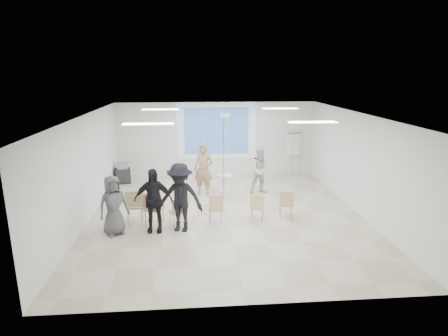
{
  "coord_description": "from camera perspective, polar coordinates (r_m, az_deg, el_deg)",
  "views": [
    {
      "loc": [
        -0.93,
        -10.49,
        4.18
      ],
      "look_at": [
        0.0,
        0.8,
        1.25
      ],
      "focal_mm": 30.0,
      "sensor_mm": 36.0,
      "label": 1
    }
  ],
  "objects": [
    {
      "name": "chair_right_far",
      "position": [
        11.02,
        9.48,
        -5.19
      ],
      "size": [
        0.46,
        0.49,
        0.86
      ],
      "rotation": [
        0.0,
        0.0,
        -0.15
      ],
      "color": "tan",
      "rests_on": "floor"
    },
    {
      "name": "wall_back",
      "position": [
        15.31,
        -1.16,
        4.41
      ],
      "size": [
        8.0,
        0.1,
        3.0
      ],
      "primitive_type": "cube",
      "color": "silver",
      "rests_on": "floor"
    },
    {
      "name": "chair_left_inner",
      "position": [
        10.4,
        -7.05,
        -6.37
      ],
      "size": [
        0.52,
        0.54,
        0.84
      ],
      "rotation": [
        0.0,
        0.0,
        0.37
      ],
      "color": "tan",
      "rests_on": "floor"
    },
    {
      "name": "ceiling_projector",
      "position": [
        12.12,
        0.2,
        7.43
      ],
      "size": [
        0.3,
        0.25,
        3.0
      ],
      "color": "white",
      "rests_on": "ceiling"
    },
    {
      "name": "av_cart",
      "position": [
        14.87,
        -15.17,
        -0.84
      ],
      "size": [
        0.64,
        0.56,
        0.81
      ],
      "rotation": [
        0.0,
        0.0,
        0.27
      ],
      "color": "black",
      "rests_on": "floor"
    },
    {
      "name": "wall_left",
      "position": [
        11.27,
        -20.63,
        -0.21
      ],
      "size": [
        0.1,
        9.0,
        3.0
      ],
      "primitive_type": "cube",
      "color": "silver",
      "rests_on": "floor"
    },
    {
      "name": "player_left",
      "position": [
        12.83,
        -3.15,
        0.27
      ],
      "size": [
        0.86,
        0.7,
        2.06
      ],
      "primitive_type": "imported",
      "rotation": [
        0.0,
        0.0,
        -0.28
      ],
      "color": "tan",
      "rests_on": "floor"
    },
    {
      "name": "red_jacket",
      "position": [
        10.36,
        -10.79,
        -5.29
      ],
      "size": [
        0.4,
        0.21,
        0.37
      ],
      "primitive_type": "cube",
      "rotation": [
        0.0,
        0.0,
        -0.34
      ],
      "color": "#A82714",
      "rests_on": "chair_left_mid"
    },
    {
      "name": "ceiling",
      "position": [
        10.6,
        0.36,
        8.37
      ],
      "size": [
        8.0,
        9.0,
        0.1
      ],
      "primitive_type": "cube",
      "color": "white",
      "rests_on": "wall_back"
    },
    {
      "name": "audience_left",
      "position": [
        10.07,
        -10.77,
        -4.18
      ],
      "size": [
        1.2,
        0.76,
        2.0
      ],
      "primitive_type": "imported",
      "rotation": [
        0.0,
        0.0,
        -0.06
      ],
      "color": "black",
      "rests_on": "floor"
    },
    {
      "name": "audience_outer",
      "position": [
        10.18,
        -16.54,
        -4.96
      ],
      "size": [
        1.05,
        0.95,
        1.79
      ],
      "primitive_type": "imported",
      "rotation": [
        0.0,
        0.0,
        0.57
      ],
      "color": "#55555A",
      "rests_on": "floor"
    },
    {
      "name": "fluor_panel_se",
      "position": [
        9.54,
        13.33,
        6.82
      ],
      "size": [
        1.2,
        0.3,
        0.02
      ],
      "primitive_type": "cube",
      "color": "white",
      "rests_on": "ceiling"
    },
    {
      "name": "controller_left",
      "position": [
        13.0,
        -2.4,
        1.95
      ],
      "size": [
        0.06,
        0.11,
        0.04
      ],
      "primitive_type": "cube",
      "rotation": [
        0.0,
        0.0,
        -0.28
      ],
      "color": "white",
      "rests_on": "player_left"
    },
    {
      "name": "laptop",
      "position": [
        10.49,
        -7.17,
        -6.44
      ],
      "size": [
        0.37,
        0.32,
        0.02
      ],
      "primitive_type": "imported",
      "rotation": [
        0.0,
        0.0,
        3.52
      ],
      "color": "black",
      "rests_on": "chair_left_inner"
    },
    {
      "name": "chair_center",
      "position": [
        10.53,
        -1.27,
        -5.91
      ],
      "size": [
        0.42,
        0.45,
        0.86
      ],
      "rotation": [
        0.0,
        0.0,
        0.05
      ],
      "color": "tan",
      "rests_on": "floor"
    },
    {
      "name": "fluor_panel_sw",
      "position": [
        9.14,
        -11.46,
        6.6
      ],
      "size": [
        1.2,
        0.3,
        0.02
      ],
      "primitive_type": "cube",
      "color": "white",
      "rests_on": "ceiling"
    },
    {
      "name": "flipchart_easel",
      "position": [
        15.56,
        10.68,
        3.61
      ],
      "size": [
        0.75,
        0.58,
        1.77
      ],
      "rotation": [
        0.0,
        0.0,
        0.22
      ],
      "color": "#96999E",
      "rests_on": "floor"
    },
    {
      "name": "projection_halo",
      "position": [
        15.19,
        -1.15,
        5.67
      ],
      "size": [
        3.2,
        0.01,
        2.3
      ],
      "primitive_type": "cube",
      "color": "silver",
      "rests_on": "wall_back"
    },
    {
      "name": "projection_image",
      "position": [
        15.17,
        -1.15,
        5.66
      ],
      "size": [
        2.6,
        0.01,
        1.9
      ],
      "primitive_type": "cube",
      "color": "#3058A6",
      "rests_on": "wall_back"
    },
    {
      "name": "wall_right",
      "position": [
        11.92,
        20.13,
        0.6
      ],
      "size": [
        0.1,
        9.0,
        3.0
      ],
      "primitive_type": "cube",
      "color": "silver",
      "rests_on": "floor"
    },
    {
      "name": "controller_right",
      "position": [
        13.25,
        4.74,
        1.65
      ],
      "size": [
        0.05,
        0.13,
        0.04
      ],
      "primitive_type": "cube",
      "rotation": [
        0.0,
        0.0,
        0.08
      ],
      "color": "silver",
      "rests_on": "player_right"
    },
    {
      "name": "fluor_panel_nw",
      "position": [
        12.6,
        -9.67,
        8.78
      ],
      "size": [
        1.2,
        0.3,
        0.02
      ],
      "primitive_type": "cube",
      "color": "white",
      "rests_on": "ceiling"
    },
    {
      "name": "chair_left_mid",
      "position": [
        10.54,
        -10.82,
        -5.8
      ],
      "size": [
        0.59,
        0.61,
        0.96
      ],
      "rotation": [
        0.0,
        0.0,
        -0.34
      ],
      "color": "tan",
      "rests_on": "floor"
    },
    {
      "name": "floor",
      "position": [
        11.35,
        0.34,
        -7.38
      ],
      "size": [
        8.0,
        9.0,
        0.1
      ],
      "primitive_type": "cube",
      "color": "beige",
      "rests_on": "ground"
    },
    {
      "name": "audience_mid",
      "position": [
        9.97,
        -6.7,
        -3.83
      ],
      "size": [
        1.51,
        1.06,
        2.12
      ],
      "primitive_type": "imported",
      "rotation": [
        0.0,
        0.0,
        -0.25
      ],
      "color": "black",
      "rests_on": "floor"
    },
    {
      "name": "fluor_panel_ne",
      "position": [
        12.89,
        8.56,
        8.95
      ],
      "size": [
        1.2,
        0.3,
        0.02
      ],
      "primitive_type": "cube",
      "color": "white",
      "rests_on": "ceiling"
    },
    {
      "name": "chair_right_inner",
      "position": [
        10.71,
        5.08,
        -5.71
      ],
      "size": [
        0.48,
        0.51,
        0.83
      ],
      "rotation": [
        0.0,
        0.0,
        -0.27
      ],
      "color": "tan",
      "rests_on": "floor"
    },
    {
      "name": "chair_far_left",
      "position": [
        10.79,
        -13.49,
        -5.35
      ],
      "size": [
        0.49,
        0.52,
        1.0
      ],
      "rotation": [
        0.0,
        0.0,
        0.05
      ],
      "color": "tan",
      "rests_on": "floor"
    },
    {
      "name": "pedestal_table",
      "position": [
        13.29,
        0.05,
        -2.15
      ],
      "size": [
        0.64,
        0.64,
        0.67
      ],
      "rotation": [
        0.0,
        0.0,
        -0.2
      ],
      "color": "white",
      "rests_on": "floor"
    },
    {
      "name": "player_right",
      "position": [
        13.12,
        5.67,
        0.05
      ],
      "size": [
        0.94,
        0.78,
        1.85
      ],
      "primitive_type": "imported",
      "rotation": [
        0.0,
        0.0,
        0.08
      ],
      "color": "silver",
      "rests_on": "floor"
    }
  ]
}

